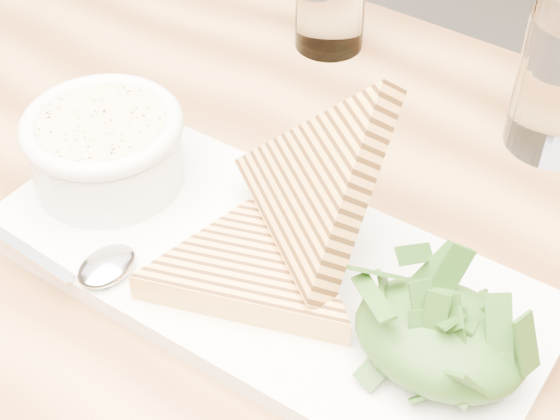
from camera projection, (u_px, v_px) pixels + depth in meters
The scene contains 12 objects.
table_top at pixel (243, 268), 0.65m from camera, with size 1.09×0.72×0.04m, color #A87D48.
table_leg_bl at pixel (99, 182), 1.29m from camera, with size 0.06×0.06×0.72m, color #A87D48.
platter at pixel (265, 269), 0.61m from camera, with size 0.40×0.18×0.02m, color white.
soup_bowl at pixel (107, 156), 0.65m from camera, with size 0.11×0.11×0.05m, color white.
soup at pixel (102, 127), 0.63m from camera, with size 0.10×0.10×0.01m, color beige.
bowl_rim at pixel (101, 125), 0.63m from camera, with size 0.12×0.12×0.01m, color white.
sandwich_flat at pixel (257, 265), 0.58m from camera, with size 0.17×0.17×0.02m, color #D99F4F, non-canonical shape.
sandwich_lean at pixel (316, 185), 0.58m from camera, with size 0.17×0.17×0.10m, color #D99F4F, non-canonical shape.
salad_base at pixel (440, 338), 0.52m from camera, with size 0.11×0.09×0.04m, color #1D4212.
arugula_pile at pixel (442, 332), 0.52m from camera, with size 0.11×0.10×0.05m, color #2E541B, non-canonical shape.
spoon_bowl at pixel (107, 266), 0.59m from camera, with size 0.03×0.05×0.01m, color silver.
spoon_handle at pixel (15, 244), 0.61m from camera, with size 0.11×0.01×0.00m, color silver.
Camera 1 is at (0.38, -0.39, 1.21)m, focal length 55.00 mm.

